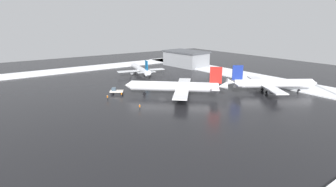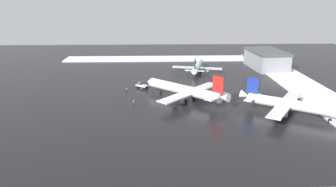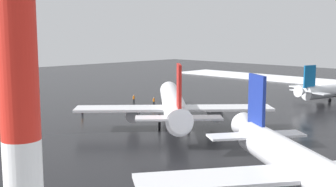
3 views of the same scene
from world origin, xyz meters
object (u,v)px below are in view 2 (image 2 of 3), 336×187
object	(u,v)px
airplane_distant_tail	(292,105)
ground_crew_by_nose_gear	(141,89)
pushback_tug	(141,85)
ground_crew_mid_apron	(134,102)
airplane_far_rear	(198,66)
ground_crew_beside_wing	(127,90)
cargo_hangar	(266,59)
airplane_parked_portside	(185,90)

from	to	relation	value
airplane_distant_tail	ground_crew_by_nose_gear	xyz separation A→B (m)	(26.15, 46.68, -2.34)
pushback_tug	ground_crew_by_nose_gear	xyz separation A→B (m)	(-4.21, -0.08, -0.31)
airplane_distant_tail	ground_crew_mid_apron	bearing A→B (deg)	-158.54
airplane_distant_tail	ground_crew_by_nose_gear	distance (m)	53.56
airplane_far_rear	airplane_distant_tail	distance (m)	60.40
ground_crew_mid_apron	ground_crew_beside_wing	distance (m)	15.30
airplane_distant_tail	pushback_tug	world-z (taller)	airplane_distant_tail
airplane_distant_tail	ground_crew_by_nose_gear	bearing A→B (deg)	-175.42
ground_crew_mid_apron	ground_crew_by_nose_gear	xyz separation A→B (m)	(15.52, -1.77, 0.00)
pushback_tug	ground_crew_beside_wing	bearing A→B (deg)	76.69
cargo_hangar	pushback_tug	bearing A→B (deg)	113.81
airplane_distant_tail	ground_crew_beside_wing	bearing A→B (deg)	-172.27
ground_crew_mid_apron	cargo_hangar	distance (m)	80.62
airplane_parked_portside	cargo_hangar	world-z (taller)	airplane_parked_portside
airplane_far_rear	ground_crew_by_nose_gear	world-z (taller)	airplane_far_rear
pushback_tug	ground_crew_mid_apron	bearing A→B (deg)	119.25
airplane_far_rear	airplane_distant_tail	world-z (taller)	airplane_distant_tail
airplane_parked_portside	ground_crew_by_nose_gear	xyz separation A→B (m)	(10.46, 15.69, -2.52)
airplane_parked_portside	ground_crew_by_nose_gear	distance (m)	19.02
ground_crew_by_nose_gear	cargo_hangar	bearing A→B (deg)	-157.86
airplane_far_rear	ground_crew_beside_wing	bearing A→B (deg)	149.13
airplane_far_rear	ground_crew_by_nose_gear	xyz separation A→B (m)	(-30.14, 24.79, -1.74)
airplane_parked_portside	airplane_far_rear	distance (m)	41.62
airplane_parked_portside	airplane_distant_tail	size ratio (longest dim) A/B	0.97
cargo_hangar	airplane_far_rear	bearing A→B (deg)	96.29
airplane_parked_portside	airplane_far_rear	size ratio (longest dim) A/B	1.05
ground_crew_by_nose_gear	airplane_far_rear	bearing A→B (deg)	-139.46
ground_crew_beside_wing	ground_crew_by_nose_gear	world-z (taller)	same
pushback_tug	ground_crew_beside_wing	size ratio (longest dim) A/B	2.95
airplane_parked_portside	airplane_distant_tail	xyz separation A→B (m)	(-15.69, -30.99, -0.17)
ground_crew_mid_apron	ground_crew_by_nose_gear	world-z (taller)	same
airplane_distant_tail	cargo_hangar	world-z (taller)	airplane_distant_tail
ground_crew_beside_wing	airplane_parked_portside	bearing A→B (deg)	18.53
airplane_far_rear	airplane_distant_tail	size ratio (longest dim) A/B	0.92
airplane_distant_tail	ground_crew_mid_apron	world-z (taller)	airplane_distant_tail
airplane_parked_portside	airplane_distant_tail	bearing A→B (deg)	-164.28
ground_crew_by_nose_gear	ground_crew_beside_wing	bearing A→B (deg)	-3.14
airplane_parked_portside	cargo_hangar	distance (m)	64.49
airplane_far_rear	airplane_parked_portside	bearing A→B (deg)	-179.09
airplane_parked_portside	ground_crew_by_nose_gear	size ratio (longest dim) A/B	16.70
pushback_tug	ground_crew_beside_wing	world-z (taller)	pushback_tug
airplane_parked_portside	ground_crew_mid_apron	size ratio (longest dim) A/B	16.70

